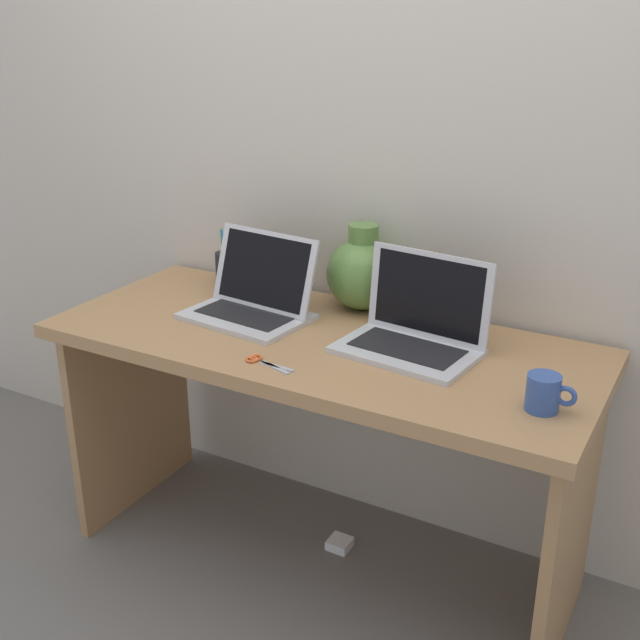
# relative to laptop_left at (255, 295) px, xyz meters

# --- Properties ---
(ground_plane) EXTENTS (6.00, 6.00, 0.00)m
(ground_plane) POSITION_rel_laptop_left_xyz_m (0.25, -0.05, -0.81)
(ground_plane) COLOR slate
(back_wall) EXTENTS (4.40, 0.04, 2.40)m
(back_wall) POSITION_rel_laptop_left_xyz_m (0.25, 0.31, 0.39)
(back_wall) COLOR beige
(back_wall) RESTS_ON ground
(desk) EXTENTS (1.52, 0.64, 0.75)m
(desk) POSITION_rel_laptop_left_xyz_m (0.25, -0.05, -0.22)
(desk) COLOR #AD7F51
(desk) RESTS_ON ground
(laptop_left) EXTENTS (0.37, 0.28, 0.24)m
(laptop_left) POSITION_rel_laptop_left_xyz_m (0.00, 0.00, 0.00)
(laptop_left) COLOR silver
(laptop_left) RESTS_ON desk
(laptop_right) EXTENTS (0.38, 0.28, 0.25)m
(laptop_right) POSITION_rel_laptop_left_xyz_m (0.51, 0.01, 0.00)
(laptop_right) COLOR silver
(laptop_right) RESTS_ON desk
(green_vase) EXTENTS (0.22, 0.22, 0.26)m
(green_vase) POSITION_rel_laptop_left_xyz_m (0.25, 0.21, 0.05)
(green_vase) COLOR #5B843D
(green_vase) RESTS_ON desk
(coffee_mug) EXTENTS (0.11, 0.08, 0.09)m
(coffee_mug) POSITION_rel_laptop_left_xyz_m (0.89, -0.18, -0.02)
(coffee_mug) COLOR #335199
(coffee_mug) RESTS_ON desk
(pen_cup) EXTENTS (0.08, 0.08, 0.19)m
(pen_cup) POSITION_rel_laptop_left_xyz_m (-0.23, 0.18, -0.01)
(pen_cup) COLOR black
(pen_cup) RESTS_ON desk
(scissors) EXTENTS (0.15, 0.06, 0.01)m
(scissors) POSITION_rel_laptop_left_xyz_m (0.20, -0.27, -0.06)
(scissors) COLOR #B7B7BC
(scissors) RESTS_ON desk
(power_brick) EXTENTS (0.07, 0.07, 0.03)m
(power_brick) POSITION_rel_laptop_left_xyz_m (0.27, 0.03, -0.80)
(power_brick) COLOR white
(power_brick) RESTS_ON ground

